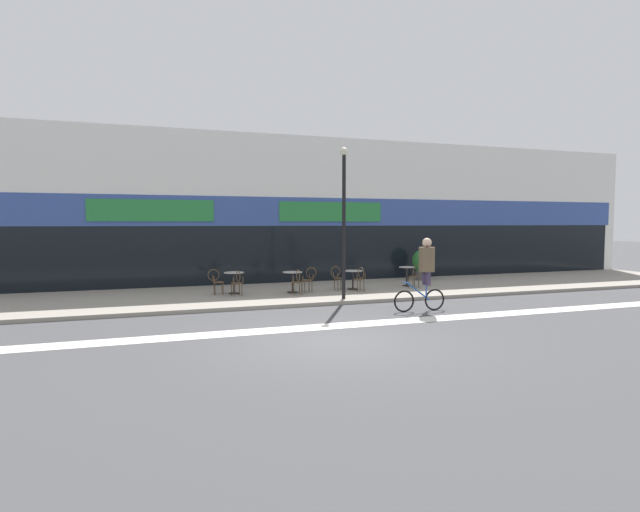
# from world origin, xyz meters

# --- Properties ---
(ground_plane) EXTENTS (120.00, 120.00, 0.00)m
(ground_plane) POSITION_xyz_m (0.00, 0.00, 0.00)
(ground_plane) COLOR #424244
(sidewalk_slab) EXTENTS (40.00, 5.50, 0.12)m
(sidewalk_slab) POSITION_xyz_m (0.00, 7.25, 0.06)
(sidewalk_slab) COLOR gray
(sidewalk_slab) RESTS_ON ground
(storefront_facade) EXTENTS (40.00, 4.06, 6.32)m
(storefront_facade) POSITION_xyz_m (0.00, 11.97, 3.14)
(storefront_facade) COLOR silver
(storefront_facade) RESTS_ON ground
(bike_lane_stripe) EXTENTS (36.00, 0.70, 0.01)m
(bike_lane_stripe) POSITION_xyz_m (0.00, 1.49, 0.00)
(bike_lane_stripe) COLOR silver
(bike_lane_stripe) RESTS_ON ground
(bistro_table_0) EXTENTS (0.71, 0.71, 0.77)m
(bistro_table_0) POSITION_xyz_m (-0.99, 7.35, 0.67)
(bistro_table_0) COLOR black
(bistro_table_0) RESTS_ON sidewalk_slab
(bistro_table_1) EXTENTS (0.71, 0.71, 0.76)m
(bistro_table_1) POSITION_xyz_m (1.06, 6.94, 0.66)
(bistro_table_1) COLOR black
(bistro_table_1) RESTS_ON sidewalk_slab
(bistro_table_2) EXTENTS (0.73, 0.73, 0.72)m
(bistro_table_2) POSITION_xyz_m (3.47, 7.05, 0.64)
(bistro_table_2) COLOR black
(bistro_table_2) RESTS_ON sidewalk_slab
(bistro_table_3) EXTENTS (0.64, 0.64, 0.77)m
(bistro_table_3) POSITION_xyz_m (5.89, 7.25, 0.66)
(bistro_table_3) COLOR black
(bistro_table_3) RESTS_ON sidewalk_slab
(cafe_chair_0_near) EXTENTS (0.46, 0.60, 0.90)m
(cafe_chair_0_near) POSITION_xyz_m (-0.98, 6.72, 0.64)
(cafe_chair_0_near) COLOR #4C3823
(cafe_chair_0_near) RESTS_ON sidewalk_slab
(cafe_chair_0_side) EXTENTS (0.57, 0.40, 0.90)m
(cafe_chair_0_side) POSITION_xyz_m (-1.62, 7.35, 0.64)
(cafe_chair_0_side) COLOR #4C3823
(cafe_chair_0_side) RESTS_ON sidewalk_slab
(cafe_chair_1_near) EXTENTS (0.40, 0.58, 0.90)m
(cafe_chair_1_near) POSITION_xyz_m (1.06, 6.32, 0.64)
(cafe_chair_1_near) COLOR #4C3823
(cafe_chair_1_near) RESTS_ON sidewalk_slab
(cafe_chair_1_side) EXTENTS (0.59, 0.43, 0.90)m
(cafe_chair_1_side) POSITION_xyz_m (1.68, 6.95, 0.64)
(cafe_chair_1_side) COLOR #4C3823
(cafe_chair_1_side) RESTS_ON sidewalk_slab
(cafe_chair_2_near) EXTENTS (0.44, 0.59, 0.90)m
(cafe_chair_2_near) POSITION_xyz_m (3.48, 6.42, 0.64)
(cafe_chair_2_near) COLOR #4C3823
(cafe_chair_2_near) RESTS_ON sidewalk_slab
(cafe_chair_2_side) EXTENTS (0.60, 0.45, 0.90)m
(cafe_chair_2_side) POSITION_xyz_m (2.85, 7.04, 0.64)
(cafe_chair_2_side) COLOR #4C3823
(cafe_chair_2_side) RESTS_ON sidewalk_slab
(cafe_chair_3_near) EXTENTS (0.45, 0.60, 0.90)m
(cafe_chair_3_near) POSITION_xyz_m (5.90, 6.63, 0.64)
(cafe_chair_3_near) COLOR #4C3823
(cafe_chair_3_near) RESTS_ON sidewalk_slab
(planter_pot) EXTENTS (0.86, 0.86, 1.34)m
(planter_pot) POSITION_xyz_m (7.57, 8.93, 0.86)
(planter_pot) COLOR #4C4C51
(planter_pot) RESTS_ON sidewalk_slab
(lamp_post) EXTENTS (0.26, 0.26, 4.99)m
(lamp_post) POSITION_xyz_m (2.27, 4.98, 3.01)
(lamp_post) COLOR black
(lamp_post) RESTS_ON sidewalk_slab
(cyclist_0) EXTENTS (1.67, 0.51, 2.20)m
(cyclist_0) POSITION_xyz_m (3.96, 2.64, 1.32)
(cyclist_0) COLOR black
(cyclist_0) RESTS_ON ground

